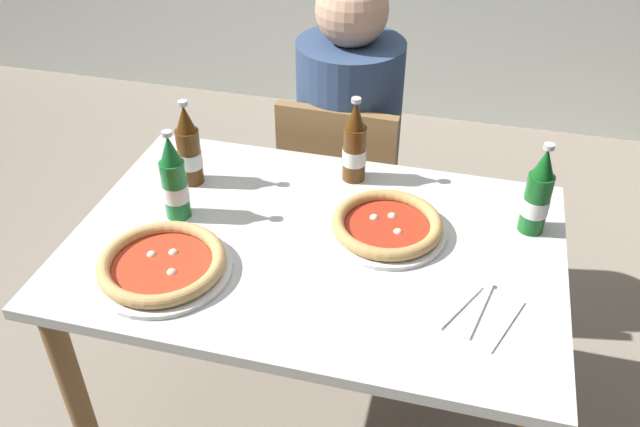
{
  "coord_description": "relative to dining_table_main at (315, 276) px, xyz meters",
  "views": [
    {
      "loc": [
        0.33,
        -1.24,
        1.78
      ],
      "look_at": [
        0.0,
        0.05,
        0.8
      ],
      "focal_mm": 37.48,
      "sensor_mm": 36.0,
      "label": 1
    }
  ],
  "objects": [
    {
      "name": "pizza_margherita_near",
      "position": [
        -0.31,
        -0.2,
        0.13
      ],
      "size": [
        0.32,
        0.32,
        0.04
      ],
      "color": "white",
      "rests_on": "dining_table_main"
    },
    {
      "name": "napkin_with_cutlery",
      "position": [
        0.39,
        -0.15,
        0.12
      ],
      "size": [
        0.23,
        0.23,
        0.01
      ],
      "color": "white",
      "rests_on": "dining_table_main"
    },
    {
      "name": "diner_seated",
      "position": [
        -0.06,
        0.66,
        -0.05
      ],
      "size": [
        0.34,
        0.34,
        1.21
      ],
      "color": "#2D3342",
      "rests_on": "ground_plane"
    },
    {
      "name": "beer_bottle_center",
      "position": [
        -0.37,
        0.02,
        0.22
      ],
      "size": [
        0.07,
        0.07,
        0.25
      ],
      "color": "#196B2D",
      "rests_on": "dining_table_main"
    },
    {
      "name": "dining_table_main",
      "position": [
        0.0,
        0.0,
        0.0
      ],
      "size": [
        1.2,
        0.8,
        0.75
      ],
      "color": "silver",
      "rests_on": "ground_plane"
    },
    {
      "name": "chair_behind_table",
      "position": [
        -0.06,
        0.61,
        -0.15
      ],
      "size": [
        0.41,
        0.41,
        0.85
      ],
      "rotation": [
        0.0,
        0.0,
        3.11
      ],
      "color": "olive",
      "rests_on": "ground_plane"
    },
    {
      "name": "beer_bottle_extra",
      "position": [
        0.03,
        0.3,
        0.22
      ],
      "size": [
        0.07,
        0.07,
        0.25
      ],
      "color": "#512D0F",
      "rests_on": "dining_table_main"
    },
    {
      "name": "beer_bottle_right",
      "position": [
        0.51,
        0.18,
        0.22
      ],
      "size": [
        0.07,
        0.07,
        0.25
      ],
      "color": "#14591E",
      "rests_on": "dining_table_main"
    },
    {
      "name": "beer_bottle_left",
      "position": [
        -0.4,
        0.18,
        0.22
      ],
      "size": [
        0.07,
        0.07,
        0.25
      ],
      "color": "#512D0F",
      "rests_on": "dining_table_main"
    },
    {
      "name": "pizza_marinara_far",
      "position": [
        0.16,
        0.08,
        0.14
      ],
      "size": [
        0.3,
        0.3,
        0.04
      ],
      "color": "white",
      "rests_on": "dining_table_main"
    }
  ]
}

